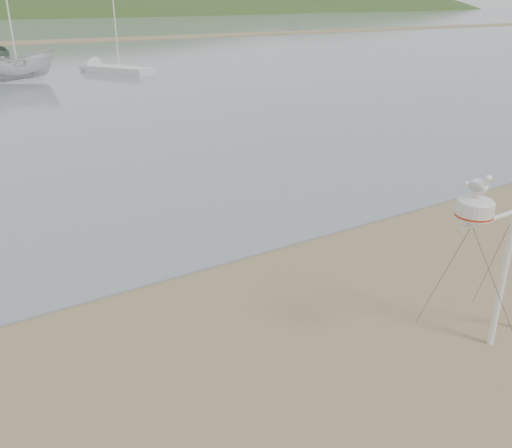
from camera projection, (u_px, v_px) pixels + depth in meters
mast_rig at (503, 282)px, 7.97m from camera, size 2.09×2.23×4.71m
boat_white at (13, 42)px, 34.26m from camera, size 2.04×2.00×4.90m
sailboat_white_near at (102, 68)px, 39.74m from camera, size 4.61×6.72×6.70m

